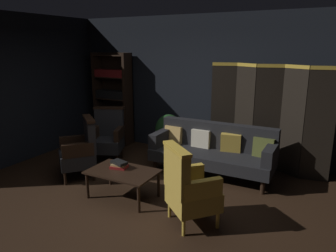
# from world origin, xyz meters

# --- Properties ---
(ground_plane) EXTENTS (10.00, 10.00, 0.00)m
(ground_plane) POSITION_xyz_m (0.00, 0.00, 0.00)
(ground_plane) COLOR black
(back_wall) EXTENTS (7.20, 0.10, 2.80)m
(back_wall) POSITION_xyz_m (0.00, 2.45, 1.40)
(back_wall) COLOR black
(back_wall) RESTS_ON ground_plane
(side_wall_left) EXTENTS (0.10, 3.60, 2.80)m
(side_wall_left) POSITION_xyz_m (-3.00, 0.60, 1.40)
(side_wall_left) COLOR black
(side_wall_left) RESTS_ON ground_plane
(folding_screen) EXTENTS (2.15, 0.37, 1.90)m
(folding_screen) POSITION_xyz_m (1.30, 2.09, 0.99)
(folding_screen) COLOR black
(folding_screen) RESTS_ON ground_plane
(bookshelf) EXTENTS (0.90, 0.32, 2.05)m
(bookshelf) POSITION_xyz_m (-2.15, 2.19, 1.04)
(bookshelf) COLOR black
(bookshelf) RESTS_ON ground_plane
(velvet_couch) EXTENTS (2.12, 0.78, 0.88)m
(velvet_couch) POSITION_xyz_m (0.55, 1.46, 0.46)
(velvet_couch) COLOR black
(velvet_couch) RESTS_ON ground_plane
(coffee_table) EXTENTS (1.00, 0.64, 0.42)m
(coffee_table) POSITION_xyz_m (-0.32, -0.03, 0.37)
(coffee_table) COLOR black
(coffee_table) RESTS_ON ground_plane
(armchair_gilt_accent) EXTENTS (0.82, 0.81, 1.04)m
(armchair_gilt_accent) POSITION_xyz_m (0.84, -0.24, 0.49)
(armchair_gilt_accent) COLOR gold
(armchair_gilt_accent) RESTS_ON ground_plane
(armchair_wing_left) EXTENTS (0.81, 0.81, 1.04)m
(armchair_wing_left) POSITION_xyz_m (-1.39, 0.26, 0.49)
(armchair_wing_left) COLOR black
(armchair_wing_left) RESTS_ON ground_plane
(armchair_wing_right) EXTENTS (0.76, 0.76, 1.04)m
(armchair_wing_right) POSITION_xyz_m (-1.50, 1.13, 0.49)
(armchair_wing_right) COLOR black
(armchair_wing_right) RESTS_ON ground_plane
(potted_plant) EXTENTS (0.55, 0.55, 0.85)m
(potted_plant) POSITION_xyz_m (-0.61, 1.99, 0.49)
(potted_plant) COLOR brown
(potted_plant) RESTS_ON ground_plane
(book_red_leather) EXTENTS (0.27, 0.23, 0.04)m
(book_red_leather) POSITION_xyz_m (-0.43, 0.04, 0.44)
(book_red_leather) COLOR maroon
(book_red_leather) RESTS_ON coffee_table
(book_tan_leather) EXTENTS (0.23, 0.19, 0.03)m
(book_tan_leather) POSITION_xyz_m (-0.43, 0.04, 0.47)
(book_tan_leather) COLOR #9E7A47
(book_tan_leather) RESTS_ON book_red_leather
(book_black_cloth) EXTENTS (0.27, 0.20, 0.04)m
(book_black_cloth) POSITION_xyz_m (-0.43, 0.04, 0.51)
(book_black_cloth) COLOR black
(book_black_cloth) RESTS_ON book_tan_leather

